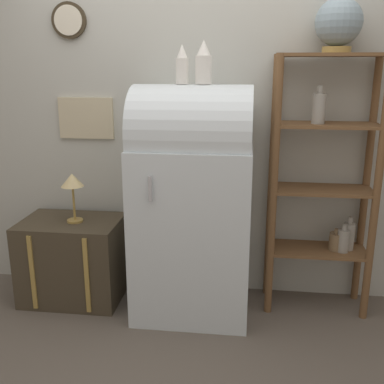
{
  "coord_description": "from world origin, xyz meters",
  "views": [
    {
      "loc": [
        0.35,
        -2.61,
        1.65
      ],
      "look_at": [
        -0.01,
        0.23,
        0.85
      ],
      "focal_mm": 42.0,
      "sensor_mm": 36.0,
      "label": 1
    }
  ],
  "objects_px": {
    "suitcase_trunk": "(73,259)",
    "vase_center": "(204,64)",
    "desk_lamp": "(72,184)",
    "refrigerator": "(193,200)",
    "globe": "(339,23)",
    "vase_left": "(182,66)"
  },
  "relations": [
    {
      "from": "refrigerator",
      "to": "vase_center",
      "type": "xyz_separation_m",
      "value": [
        0.07,
        0.01,
        0.87
      ]
    },
    {
      "from": "vase_left",
      "to": "desk_lamp",
      "type": "relative_size",
      "value": 0.69
    },
    {
      "from": "suitcase_trunk",
      "to": "vase_center",
      "type": "xyz_separation_m",
      "value": [
        0.95,
        -0.03,
        1.37
      ]
    },
    {
      "from": "refrigerator",
      "to": "vase_center",
      "type": "bearing_deg",
      "value": 7.6
    },
    {
      "from": "globe",
      "to": "vase_center",
      "type": "relative_size",
      "value": 1.25
    },
    {
      "from": "desk_lamp",
      "to": "suitcase_trunk",
      "type": "bearing_deg",
      "value": 159.68
    },
    {
      "from": "refrigerator",
      "to": "vase_left",
      "type": "distance_m",
      "value": 0.86
    },
    {
      "from": "suitcase_trunk",
      "to": "vase_center",
      "type": "distance_m",
      "value": 1.66
    },
    {
      "from": "suitcase_trunk",
      "to": "desk_lamp",
      "type": "height_order",
      "value": "desk_lamp"
    },
    {
      "from": "globe",
      "to": "suitcase_trunk",
      "type": "bearing_deg",
      "value": -175.45
    },
    {
      "from": "suitcase_trunk",
      "to": "globe",
      "type": "relative_size",
      "value": 2.13
    },
    {
      "from": "refrigerator",
      "to": "vase_center",
      "type": "distance_m",
      "value": 0.87
    },
    {
      "from": "vase_center",
      "to": "desk_lamp",
      "type": "xyz_separation_m",
      "value": [
        -0.9,
        0.02,
        -0.79
      ]
    },
    {
      "from": "suitcase_trunk",
      "to": "globe",
      "type": "height_order",
      "value": "globe"
    },
    {
      "from": "refrigerator",
      "to": "vase_left",
      "type": "bearing_deg",
      "value": 178.97
    },
    {
      "from": "suitcase_trunk",
      "to": "vase_center",
      "type": "bearing_deg",
      "value": -1.9
    },
    {
      "from": "globe",
      "to": "vase_center",
      "type": "height_order",
      "value": "globe"
    },
    {
      "from": "desk_lamp",
      "to": "refrigerator",
      "type": "bearing_deg",
      "value": -1.66
    },
    {
      "from": "refrigerator",
      "to": "suitcase_trunk",
      "type": "height_order",
      "value": "refrigerator"
    },
    {
      "from": "vase_center",
      "to": "desk_lamp",
      "type": "height_order",
      "value": "vase_center"
    },
    {
      "from": "globe",
      "to": "vase_center",
      "type": "distance_m",
      "value": 0.86
    },
    {
      "from": "globe",
      "to": "vase_left",
      "type": "relative_size",
      "value": 1.37
    }
  ]
}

